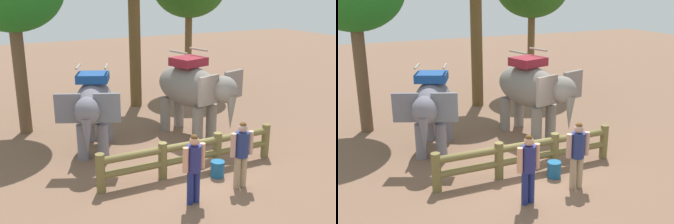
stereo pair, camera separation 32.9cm
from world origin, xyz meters
The scene contains 7 objects.
ground_plane centered at (0.00, 0.00, 0.00)m, with size 60.00×60.00×0.00m, color brown.
log_fence centered at (0.00, 0.17, 0.60)m, with size 5.44×0.33×1.05m.
elephant_near_left centered at (-1.94, 2.82, 1.54)m, with size 2.43×3.24×2.74m.
elephant_center centered at (1.54, 2.75, 1.68)m, with size 2.29×3.58×3.00m.
tourist_woman_in_black centered at (-0.78, -1.31, 1.02)m, with size 0.62×0.38×1.77m.
tourist_man_in_blue centered at (0.73, -1.15, 1.04)m, with size 0.63×0.39×1.80m.
feed_bucket centered at (0.54, -0.38, 0.23)m, with size 0.38×0.38×0.45m.
Camera 1 is at (-5.30, -8.89, 5.07)m, focal length 43.56 mm.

